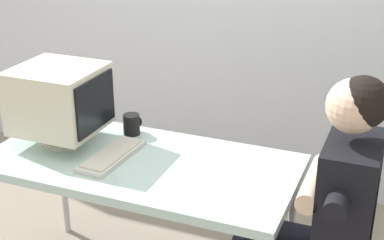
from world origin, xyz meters
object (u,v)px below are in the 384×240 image
Objects in this scene: keyboard at (112,155)px; person_seated at (321,206)px; crt_monitor at (60,99)px; desk_mug at (132,124)px; desk at (141,169)px.

person_seated is at bearing 0.43° from keyboard.
crt_monitor is 0.40m from desk_mug.
crt_monitor is 3.81× the size of desk_mug.
keyboard is 3.77× the size of desk_mug.
crt_monitor is at bearing -141.69° from desk_mug.
person_seated is at bearing -15.22° from desk_mug.
person_seated reaches higher than desk_mug.
crt_monitor reaches higher than desk.
desk is 0.86m from person_seated.
desk_mug is at bearing 125.06° from desk.
person_seated is at bearing -1.77° from desk.
desk is 0.54m from crt_monitor.
person_seated is (1.00, 0.01, -0.06)m from keyboard.
crt_monitor reaches higher than desk_mug.
desk is at bearing 178.23° from person_seated.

